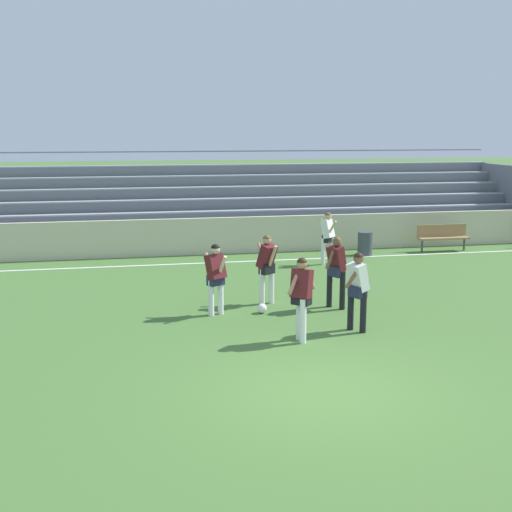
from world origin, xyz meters
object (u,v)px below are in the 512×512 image
(bench_far_left, at_px, (443,235))
(trash_bin, at_px, (365,244))
(player_dark_deep_cover, at_px, (302,292))
(soccer_ball, at_px, (262,308))
(player_dark_wide_left, at_px, (336,266))
(player_white_on_ball, at_px, (328,234))
(player_dark_overlapping, at_px, (216,273))
(bleacher_stand, at_px, (207,202))
(player_dark_trailing_run, at_px, (267,263))
(player_white_challenging, at_px, (358,285))

(bench_far_left, relative_size, trash_bin, 2.32)
(player_dark_deep_cover, height_order, soccer_ball, player_dark_deep_cover)
(player_dark_wide_left, distance_m, player_white_on_ball, 5.09)
(trash_bin, distance_m, player_dark_overlapping, 8.45)
(bench_far_left, bearing_deg, bleacher_stand, 154.14)
(bleacher_stand, distance_m, soccer_ball, 10.18)
(bench_far_left, distance_m, player_dark_deep_cover, 11.25)
(player_dark_trailing_run, xyz_separation_m, player_dark_overlapping, (-1.32, -0.70, -0.04))
(player_white_challenging, bearing_deg, bench_far_left, 53.34)
(trash_bin, distance_m, soccer_ball, 7.82)
(trash_bin, xyz_separation_m, player_dark_overlapping, (-5.83, -6.10, 0.56))
(player_dark_wide_left, xyz_separation_m, player_dark_trailing_run, (-1.49, 0.69, -0.01))
(player_dark_deep_cover, bearing_deg, bench_far_left, 49.27)
(player_dark_wide_left, xyz_separation_m, soccer_ball, (-1.77, -0.09, -0.89))
(player_dark_trailing_run, height_order, soccer_ball, player_dark_trailing_run)
(trash_bin, xyz_separation_m, player_dark_trailing_run, (-4.51, -5.40, 0.60))
(trash_bin, bearing_deg, player_dark_wide_left, -116.34)
(player_dark_trailing_run, bearing_deg, soccer_ball, -109.65)
(trash_bin, distance_m, player_dark_trailing_run, 7.06)
(bench_far_left, distance_m, player_white_challenging, 10.12)
(player_white_on_ball, bearing_deg, player_dark_overlapping, -130.15)
(bleacher_stand, height_order, soccer_ball, bleacher_stand)
(player_dark_overlapping, distance_m, player_white_challenging, 3.21)
(trash_bin, distance_m, player_white_on_ball, 2.12)
(bleacher_stand, bearing_deg, player_dark_trailing_run, -88.67)
(bench_far_left, xyz_separation_m, player_dark_wide_left, (-5.90, -6.32, 0.46))
(player_white_on_ball, bearing_deg, player_white_challenging, -102.46)
(bench_far_left, height_order, player_dark_trailing_run, player_dark_trailing_run)
(player_dark_overlapping, distance_m, soccer_ball, 1.34)
(player_dark_deep_cover, relative_size, player_white_challenging, 1.01)
(player_dark_overlapping, bearing_deg, bleacher_stand, 83.72)
(player_dark_deep_cover, bearing_deg, soccer_ball, 99.07)
(trash_bin, height_order, player_dark_deep_cover, player_dark_deep_cover)
(player_dark_trailing_run, relative_size, player_white_challenging, 1.01)
(player_dark_trailing_run, bearing_deg, bleacher_stand, 91.33)
(bench_far_left, bearing_deg, player_dark_trailing_run, -142.72)
(trash_bin, height_order, player_dark_wide_left, player_dark_wide_left)
(player_dark_deep_cover, bearing_deg, player_dark_wide_left, 56.87)
(player_dark_deep_cover, height_order, player_white_on_ball, player_dark_deep_cover)
(player_white_on_ball, relative_size, player_white_challenging, 0.98)
(trash_bin, bearing_deg, player_dark_deep_cover, -118.23)
(bleacher_stand, height_order, player_dark_wide_left, bleacher_stand)
(player_dark_overlapping, xyz_separation_m, soccer_ball, (1.04, -0.08, -0.84))
(bleacher_stand, height_order, player_dark_deep_cover, bleacher_stand)
(player_white_challenging, bearing_deg, player_dark_overlapping, 146.31)
(bleacher_stand, distance_m, player_dark_trailing_run, 9.32)
(bleacher_stand, distance_m, player_dark_overlapping, 10.09)
(player_dark_trailing_run, bearing_deg, bench_far_left, 37.28)
(bench_far_left, bearing_deg, soccer_ball, -140.11)
(player_dark_deep_cover, xyz_separation_m, soccer_ball, (-0.34, 2.11, -0.89))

